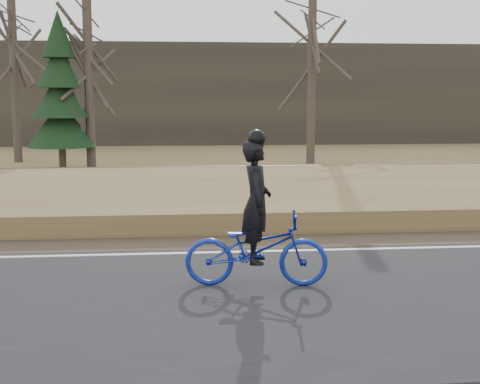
{
  "coord_description": "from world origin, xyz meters",
  "views": [
    {
      "loc": [
        1.41,
        -11.38,
        2.79
      ],
      "look_at": [
        2.58,
        0.5,
        1.1
      ],
      "focal_mm": 50.0,
      "sensor_mm": 36.0,
      "label": 1
    }
  ],
  "objects": [
    {
      "name": "road",
      "position": [
        0.0,
        -2.5,
        0.03
      ],
      "size": [
        120.0,
        6.0,
        0.06
      ],
      "primitive_type": "cube",
      "color": "black",
      "rests_on": "ground"
    },
    {
      "name": "bare_tree_near_left",
      "position": [
        -1.83,
        14.98,
        3.92
      ],
      "size": [
        0.36,
        0.36,
        7.84
      ],
      "primitive_type": "cylinder",
      "color": "#493E35",
      "rests_on": "ground"
    },
    {
      "name": "ground",
      "position": [
        0.0,
        0.0,
        0.0
      ],
      "size": [
        120.0,
        120.0,
        0.0
      ],
      "primitive_type": "plane",
      "color": "olive",
      "rests_on": "ground"
    },
    {
      "name": "shoulder",
      "position": [
        0.0,
        1.2,
        0.02
      ],
      "size": [
        120.0,
        1.6,
        0.04
      ],
      "primitive_type": "cube",
      "color": "#473A2B",
      "rests_on": "ground"
    },
    {
      "name": "embankment",
      "position": [
        0.0,
        4.2,
        0.22
      ],
      "size": [
        120.0,
        5.0,
        0.44
      ],
      "primitive_type": "cube",
      "color": "olive",
      "rests_on": "ground"
    },
    {
      "name": "cyclist",
      "position": [
        2.58,
        -1.94,
        0.78
      ],
      "size": [
        2.15,
        0.97,
        2.28
      ],
      "rotation": [
        0.0,
        0.0,
        1.45
      ],
      "color": "navy",
      "rests_on": "road"
    },
    {
      "name": "conifer",
      "position": [
        -2.9,
        14.83,
        2.87
      ],
      "size": [
        2.6,
        2.6,
        6.07
      ],
      "color": "#493E35",
      "rests_on": "ground"
    },
    {
      "name": "treeline_backdrop",
      "position": [
        0.0,
        30.0,
        3.0
      ],
      "size": [
        120.0,
        4.0,
        6.0
      ],
      "primitive_type": "cube",
      "color": "#383328",
      "rests_on": "ground"
    },
    {
      "name": "railroad",
      "position": [
        0.0,
        8.0,
        0.53
      ],
      "size": [
        120.0,
        2.4,
        0.29
      ],
      "color": "black",
      "rests_on": "ballast"
    },
    {
      "name": "bare_tree_left",
      "position": [
        -5.41,
        18.55,
        3.49
      ],
      "size": [
        0.36,
        0.36,
        6.98
      ],
      "primitive_type": "cylinder",
      "color": "#493E35",
      "rests_on": "ground"
    },
    {
      "name": "bare_tree_center",
      "position": [
        7.2,
        16.72,
        4.41
      ],
      "size": [
        0.36,
        0.36,
        8.82
      ],
      "primitive_type": "cylinder",
      "color": "#493E35",
      "rests_on": "ground"
    },
    {
      "name": "edge_line",
      "position": [
        0.0,
        0.2,
        0.07
      ],
      "size": [
        120.0,
        0.12,
        0.01
      ],
      "primitive_type": "cube",
      "color": "silver",
      "rests_on": "road"
    },
    {
      "name": "ballast",
      "position": [
        0.0,
        8.0,
        0.23
      ],
      "size": [
        120.0,
        3.0,
        0.45
      ],
      "primitive_type": "cube",
      "color": "slate",
      "rests_on": "ground"
    }
  ]
}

